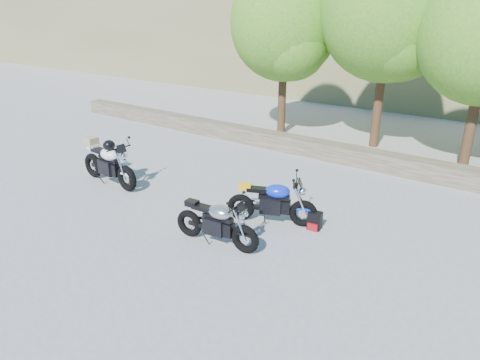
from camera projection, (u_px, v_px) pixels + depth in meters
name	position (u px, v px, depth m)	size (l,w,h in m)	color
ground	(204.00, 226.00, 8.80)	(90.00, 90.00, 0.00)	gray
stone_wall	(323.00, 150.00, 12.84)	(22.00, 0.55, 0.50)	#463C2F
tree_decid_left	(286.00, 27.00, 14.14)	(3.67, 3.67, 5.62)	#382314
tree_decid_mid	(392.00, 15.00, 12.48)	(4.08, 4.08, 6.24)	#382314
silver_bike	(217.00, 223.00, 7.96)	(1.81, 0.57, 0.91)	black
white_bike	(108.00, 162.00, 10.77)	(2.14, 0.68, 1.18)	black
blue_bike	(272.00, 203.00, 8.77)	(1.80, 0.89, 0.95)	black
backpack	(315.00, 221.00, 8.63)	(0.30, 0.26, 0.37)	black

